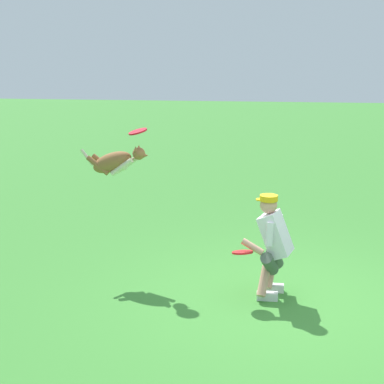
{
  "coord_description": "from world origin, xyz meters",
  "views": [
    {
      "loc": [
        0.17,
        6.68,
        2.97
      ],
      "look_at": [
        1.2,
        -0.53,
        1.22
      ],
      "focal_mm": 54.42,
      "sensor_mm": 36.0,
      "label": 1
    }
  ],
  "objects_px": {
    "frisbee_held": "(242,252)",
    "frisbee_flying": "(138,132)",
    "dog": "(115,162)",
    "person": "(272,243)"
  },
  "relations": [
    {
      "from": "dog",
      "to": "frisbee_held",
      "type": "relative_size",
      "value": 3.87
    },
    {
      "from": "frisbee_flying",
      "to": "frisbee_held",
      "type": "xyz_separation_m",
      "value": [
        -1.48,
        0.86,
        -1.33
      ]
    },
    {
      "from": "dog",
      "to": "frisbee_flying",
      "type": "distance_m",
      "value": 0.54
    },
    {
      "from": "person",
      "to": "frisbee_flying",
      "type": "xyz_separation_m",
      "value": [
        1.83,
        -0.71,
        1.25
      ]
    },
    {
      "from": "dog",
      "to": "frisbee_flying",
      "type": "height_order",
      "value": "frisbee_flying"
    },
    {
      "from": "frisbee_held",
      "to": "frisbee_flying",
      "type": "bearing_deg",
      "value": -30.09
    },
    {
      "from": "dog",
      "to": "frisbee_held",
      "type": "bearing_deg",
      "value": -16.59
    },
    {
      "from": "frisbee_flying",
      "to": "frisbee_held",
      "type": "bearing_deg",
      "value": 149.91
    },
    {
      "from": "frisbee_flying",
      "to": "frisbee_held",
      "type": "height_order",
      "value": "frisbee_flying"
    },
    {
      "from": "dog",
      "to": "frisbee_flying",
      "type": "xyz_separation_m",
      "value": [
        -0.33,
        0.02,
        0.43
      ]
    }
  ]
}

